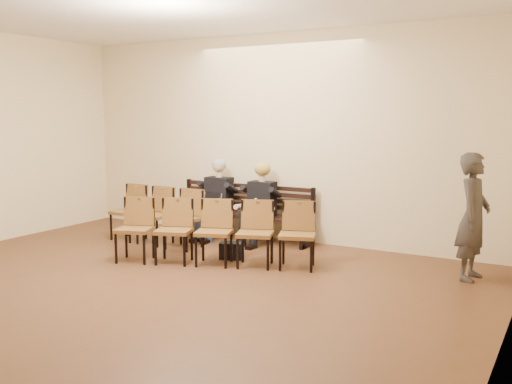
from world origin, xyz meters
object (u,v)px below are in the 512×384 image
Objects in this scene: passerby at (474,207)px; chair_row_back at (214,232)px; laptop at (208,206)px; seated_woman at (259,205)px; bag at (231,250)px; bench at (241,226)px; water_bottle at (256,213)px; chair_row_front at (155,215)px; seated_man at (216,199)px.

passerby reaches higher than chair_row_back.
seated_woman is at bearing -1.07° from laptop.
bag is 0.12× the size of chair_row_back.
laptop reaches higher than bag.
bench is at bearing 87.07° from passerby.
bag is at bearing 107.03° from passerby.
chair_row_front is at bearing -158.44° from water_bottle.
bench is at bearing 164.33° from seated_woman.
seated_man reaches higher than water_bottle.
seated_woman is (0.87, 0.00, -0.05)m from seated_man.
seated_man reaches higher than laptop.
laptop is at bearing 92.19° from passerby.
seated_woman is 0.44× the size of chair_row_back.
water_bottle is (1.01, -0.10, -0.02)m from laptop.
seated_woman is 0.67× the size of passerby.
seated_man is 1.02m from water_bottle.
seated_woman reaches higher than chair_row_back.
seated_woman is at bearing 87.95° from passerby.
seated_woman is 0.92m from laptop.
chair_row_front is at bearing 172.75° from bag.
laptop is 0.21× the size of chair_row_front.
chair_row_front is at bearing 138.60° from chair_row_back.
chair_row_back is (-0.03, -0.41, 0.35)m from bag.
chair_row_front is (-4.93, -0.44, -0.48)m from passerby.
chair_row_front reaches higher than water_bottle.
passerby is 0.66× the size of chair_row_back.
chair_row_front is (-1.05, -1.04, 0.25)m from bench.
bag is at bearing 65.55° from chair_row_back.
seated_man is at bearing 58.85° from chair_row_front.
seated_woman is at bearing 34.25° from chair_row_front.
bag is (0.05, -0.83, -0.44)m from water_bottle.
laptop is 1.01m from water_bottle.
bench is 1.52× the size of chair_row_front.
seated_woman is at bearing 97.96° from bag.
seated_man is 1.63m from bag.
chair_row_front reaches higher than chair_row_back.
chair_row_back is at bearing -57.24° from seated_man.
passerby is at bearing -2.46° from chair_row_back.
water_bottle is at bearing -19.27° from laptop.
chair_row_back is (-3.33, -1.06, -0.49)m from passerby.
bench is 7.17× the size of laptop.
bag is (1.06, -0.93, -0.46)m from laptop.
passerby is (4.32, -0.48, 0.27)m from seated_man.
seated_man is 0.23m from laptop.
bench is 4.00m from passerby.
seated_woman is at bearing 109.12° from water_bottle.
bag is 1.68m from chair_row_front.
water_bottle is at bearing 70.88° from chair_row_back.
bench is 0.61m from seated_woman.
seated_woman is 0.33m from water_bottle.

